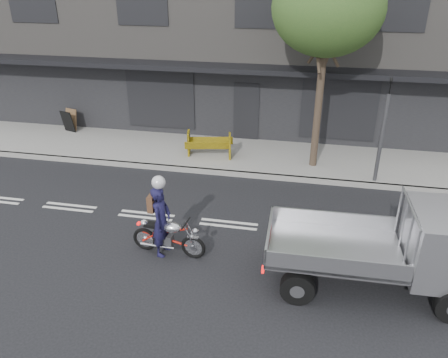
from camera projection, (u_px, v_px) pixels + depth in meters
ground at (229, 224)px, 12.07m from camera, size 80.00×80.00×0.00m
sidewalk at (252, 156)px, 16.17m from camera, size 32.00×3.20×0.15m
kerb at (246, 175)px, 14.76m from camera, size 32.00×0.20×0.15m
building_main at (275, 24)px, 20.25m from camera, size 26.00×10.00×8.00m
street_tree at (328, 9)px, 13.05m from camera, size 3.40×3.40×6.74m
traffic_light_pole at (382, 137)px, 13.55m from camera, size 0.12×0.12×3.50m
motorcycle at (168, 236)px, 10.65m from camera, size 1.91×0.55×0.98m
rider at (161, 221)px, 10.50m from camera, size 0.49×0.69×1.81m
flatbed_ute at (427, 245)px, 9.08m from camera, size 4.58×1.98×2.11m
construction_barrier at (208, 146)px, 15.63m from camera, size 1.74×0.97×0.92m
sandwich_board at (68, 122)px, 18.11m from camera, size 0.66×0.53×0.91m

